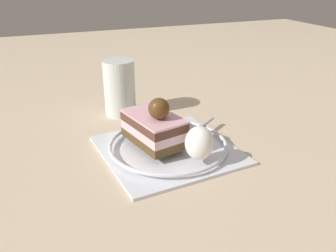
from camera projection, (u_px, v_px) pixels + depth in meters
ground_plane at (178, 145)px, 0.61m from camera, size 2.40×2.40×0.00m
dessert_plate at (168, 147)px, 0.58m from camera, size 0.22×0.22×0.02m
cake_slice at (154, 126)px, 0.57m from camera, size 0.09×0.12×0.08m
whipped_cream_dollop at (200, 143)px, 0.52m from camera, size 0.04×0.04×0.05m
fork at (196, 130)px, 0.62m from camera, size 0.10×0.07×0.00m
drink_glass_near at (120, 90)px, 0.72m from camera, size 0.06×0.06×0.11m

